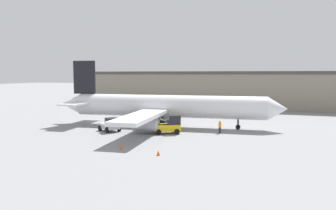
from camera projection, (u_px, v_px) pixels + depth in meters
The scene contains 8 objects.
ground_plane at pixel (168, 127), 50.62m from camera, with size 400.00×400.00×0.00m, color gray.
terminal_building at pixel (251, 89), 78.87m from camera, with size 82.86×12.39×8.73m.
airplane at pixel (162, 107), 50.55m from camera, with size 36.07×31.66×10.25m.
ground_crew_worker at pixel (220, 126), 44.89m from camera, with size 0.39×0.39×1.76m.
baggage_tug at pixel (110, 125), 46.32m from camera, with size 3.69×3.41×2.02m.
belt_loader_truck at pixel (169, 125), 44.81m from camera, with size 4.03×3.35×2.53m.
safety_cone_near at pixel (158, 153), 32.68m from camera, with size 0.36×0.36×0.55m.
safety_cone_far at pixel (121, 147), 35.23m from camera, with size 0.36×0.36×0.55m.
Camera 1 is at (16.69, -47.21, 8.15)m, focal length 35.00 mm.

